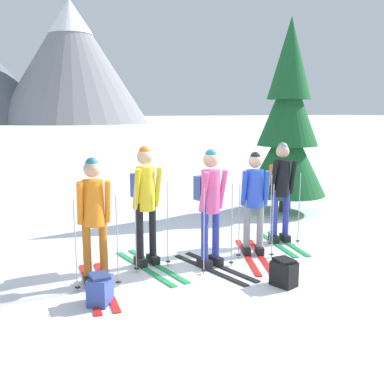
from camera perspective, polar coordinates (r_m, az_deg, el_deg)
The scene contains 10 objects.
ground_plane at distance 6.96m, azimuth -0.39°, elevation -9.22°, with size 400.00×400.00×0.00m, color white.
skier_in_orange at distance 6.02m, azimuth -12.57°, elevation -3.11°, with size 0.61×1.82×1.75m.
skier_in_yellow at distance 6.64m, azimuth -6.06°, elevation -0.84°, with size 0.60×1.80×1.84m.
skier_in_pink at distance 6.55m, azimuth 2.36°, elevation -1.17°, with size 0.66×1.64×1.80m.
skier_in_blue at distance 7.17m, azimuth 8.07°, elevation -1.03°, with size 0.94×1.78×1.71m.
skier_in_black at distance 7.95m, azimuth 11.46°, elevation 0.75°, with size 0.62×1.59×1.81m.
pine_tree_near at distance 10.41m, azimuth 12.31°, elevation 8.40°, with size 1.82×1.82×4.40m.
backpack_on_snow_front at distance 5.64m, azimuth -11.82°, elevation -12.24°, with size 0.38×0.40×0.38m.
backpack_on_snow_beside at distance 6.19m, azimuth 11.81°, elevation -10.18°, with size 0.33×0.38×0.38m.
mountain_ridge_distant at distance 94.16m, azimuth -22.57°, elevation 14.82°, with size 51.48×40.85×23.04m.
Camera 1 is at (-2.77, -5.94, 2.34)m, focal length 41.19 mm.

